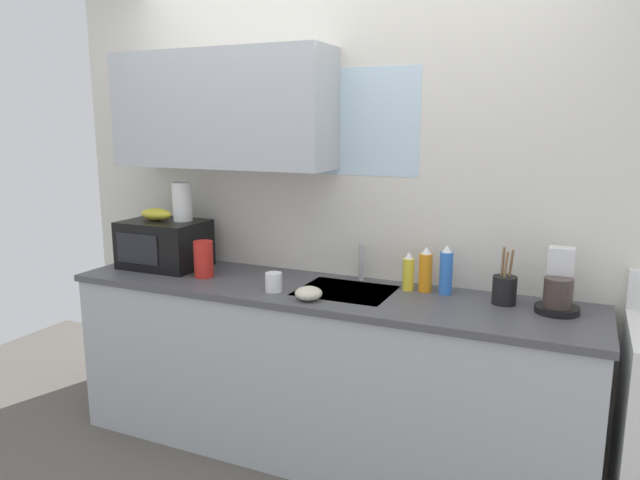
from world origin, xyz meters
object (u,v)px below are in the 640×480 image
at_px(microwave, 164,244).
at_px(small_bowl, 309,293).
at_px(dish_soap_bottle_orange, 426,271).
at_px(cereal_canister, 204,259).
at_px(dish_soap_bottle_blue, 446,271).
at_px(utensil_crock, 504,289).
at_px(dish_soap_bottle_yellow, 408,272).
at_px(coffee_maker, 559,288).
at_px(paper_towel_roll, 182,202).
at_px(banana_bunch, 156,214).
at_px(mug_white, 274,282).

xyz_separation_m(microwave, small_bowl, (1.04, -0.25, -0.10)).
xyz_separation_m(microwave, dish_soap_bottle_orange, (1.50, 0.12, -0.03)).
height_order(dish_soap_bottle_orange, cereal_canister, dish_soap_bottle_orange).
bearing_deg(dish_soap_bottle_blue, utensil_crock, -9.75).
bearing_deg(utensil_crock, cereal_canister, -173.74).
relative_size(dish_soap_bottle_orange, small_bowl, 1.73).
relative_size(microwave, small_bowl, 3.54).
relative_size(dish_soap_bottle_yellow, cereal_canister, 0.99).
bearing_deg(utensil_crock, coffee_maker, -2.86).
xyz_separation_m(paper_towel_roll, coffee_maker, (2.02, 0.01, -0.28)).
xyz_separation_m(banana_bunch, paper_towel_roll, (0.15, 0.05, 0.08)).
bearing_deg(dish_soap_bottle_blue, microwave, -175.73).
bearing_deg(cereal_canister, paper_towel_roll, 147.99).
relative_size(dish_soap_bottle_blue, mug_white, 2.56).
height_order(dish_soap_bottle_yellow, dish_soap_bottle_orange, dish_soap_bottle_orange).
distance_m(dish_soap_bottle_orange, cereal_canister, 1.18).
relative_size(banana_bunch, paper_towel_roll, 0.91).
distance_m(coffee_maker, small_bowl, 1.12).
xyz_separation_m(dish_soap_bottle_blue, small_bowl, (-0.56, -0.37, -0.08)).
bearing_deg(mug_white, paper_towel_roll, 161.56).
bearing_deg(cereal_canister, banana_bunch, 165.62).
height_order(microwave, mug_white, microwave).
height_order(paper_towel_roll, dish_soap_bottle_blue, paper_towel_roll).
xyz_separation_m(coffee_maker, dish_soap_bottle_yellow, (-0.70, 0.05, -0.01)).
bearing_deg(dish_soap_bottle_yellow, paper_towel_roll, -177.52).
xyz_separation_m(coffee_maker, utensil_crock, (-0.23, 0.01, -0.03)).
bearing_deg(mug_white, coffee_maker, 10.84).
height_order(dish_soap_bottle_blue, cereal_canister, dish_soap_bottle_blue).
height_order(utensil_crock, small_bowl, utensil_crock).
relative_size(cereal_canister, mug_white, 2.08).
xyz_separation_m(coffee_maker, cereal_canister, (-1.78, -0.16, -0.01)).
bearing_deg(utensil_crock, microwave, -177.83).
bearing_deg(dish_soap_bottle_blue, dish_soap_bottle_yellow, -176.58).
distance_m(microwave, paper_towel_roll, 0.27).
relative_size(banana_bunch, dish_soap_bottle_blue, 0.82).
bearing_deg(dish_soap_bottle_yellow, cereal_canister, -169.14).
height_order(banana_bunch, mug_white, banana_bunch).
height_order(microwave, banana_bunch, banana_bunch).
distance_m(mug_white, small_bowl, 0.23).
height_order(mug_white, small_bowl, mug_white).
bearing_deg(utensil_crock, dish_soap_bottle_blue, 170.25).
relative_size(dish_soap_bottle_yellow, small_bowl, 1.51).
height_order(banana_bunch, dish_soap_bottle_blue, banana_bunch).
height_order(cereal_canister, small_bowl, cereal_canister).
bearing_deg(dish_soap_bottle_yellow, small_bowl, -136.77).
height_order(dish_soap_bottle_yellow, utensil_crock, utensil_crock).
bearing_deg(small_bowl, dish_soap_bottle_yellow, 43.23).
xyz_separation_m(banana_bunch, cereal_canister, (0.39, -0.10, -0.21)).
height_order(dish_soap_bottle_blue, mug_white, dish_soap_bottle_blue).
xyz_separation_m(dish_soap_bottle_orange, mug_white, (-0.68, -0.31, -0.06)).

